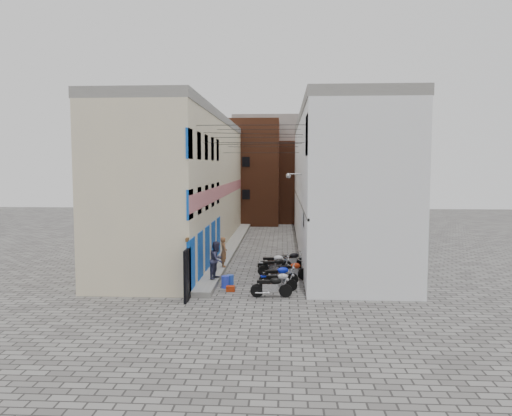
% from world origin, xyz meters
% --- Properties ---
extents(ground, '(90.00, 90.00, 0.00)m').
position_xyz_m(ground, '(0.00, 0.00, 0.00)').
color(ground, '#524F4D').
rests_on(ground, ground).
extents(plinth, '(0.90, 26.00, 0.25)m').
position_xyz_m(plinth, '(-2.05, 13.00, 0.12)').
color(plinth, gray).
rests_on(plinth, ground).
extents(building_left, '(5.10, 27.00, 9.00)m').
position_xyz_m(building_left, '(-4.98, 12.95, 4.50)').
color(building_left, beige).
rests_on(building_left, ground).
extents(building_right, '(5.94, 26.00, 9.00)m').
position_xyz_m(building_right, '(5.00, 13.00, 4.51)').
color(building_right, white).
rests_on(building_right, ground).
extents(building_far_brick_left, '(6.00, 6.00, 10.00)m').
position_xyz_m(building_far_brick_left, '(-2.00, 28.00, 5.00)').
color(building_far_brick_left, brown).
rests_on(building_far_brick_left, ground).
extents(building_far_brick_right, '(5.00, 6.00, 8.00)m').
position_xyz_m(building_far_brick_right, '(3.00, 30.00, 4.00)').
color(building_far_brick_right, brown).
rests_on(building_far_brick_right, ground).
extents(building_far_concrete, '(8.00, 5.00, 11.00)m').
position_xyz_m(building_far_concrete, '(0.00, 34.00, 5.50)').
color(building_far_concrete, gray).
rests_on(building_far_concrete, ground).
extents(far_shopfront, '(2.00, 0.30, 2.40)m').
position_xyz_m(far_shopfront, '(0.00, 25.20, 1.20)').
color(far_shopfront, black).
rests_on(far_shopfront, ground).
extents(overhead_wires, '(5.80, 13.02, 1.32)m').
position_xyz_m(overhead_wires, '(0.00, 7.64, 7.12)').
color(overhead_wires, black).
rests_on(overhead_wires, ground).
extents(motorcycle_a, '(1.82, 0.59, 1.05)m').
position_xyz_m(motorcycle_a, '(0.99, 0.32, 0.52)').
color(motorcycle_a, black).
rests_on(motorcycle_a, ground).
extents(motorcycle_b, '(1.70, 0.62, 0.97)m').
position_xyz_m(motorcycle_b, '(1.30, 1.48, 0.48)').
color(motorcycle_b, silver).
rests_on(motorcycle_b, ground).
extents(motorcycle_c, '(2.01, 1.13, 1.11)m').
position_xyz_m(motorcycle_c, '(1.28, 2.28, 0.56)').
color(motorcycle_c, '#0D20CC').
rests_on(motorcycle_c, ground).
extents(motorcycle_d, '(1.95, 1.23, 1.08)m').
position_xyz_m(motorcycle_d, '(1.90, 3.45, 0.54)').
color(motorcycle_d, '#9E250B').
rests_on(motorcycle_d, ground).
extents(motorcycle_e, '(1.95, 1.07, 1.07)m').
position_xyz_m(motorcycle_e, '(1.09, 4.51, 0.54)').
color(motorcycle_e, black).
rests_on(motorcycle_e, ground).
extents(motorcycle_f, '(1.90, 0.76, 1.07)m').
position_xyz_m(motorcycle_f, '(1.04, 5.55, 0.54)').
color(motorcycle_f, silver).
rests_on(motorcycle_f, ground).
extents(motorcycle_g, '(1.95, 1.25, 1.08)m').
position_xyz_m(motorcycle_g, '(1.90, 6.28, 0.54)').
color(motorcycle_g, black).
rests_on(motorcycle_g, ground).
extents(person_a, '(0.56, 0.68, 1.60)m').
position_xyz_m(person_a, '(-1.70, 5.43, 1.05)').
color(person_a, '#915A34').
rests_on(person_a, plinth).
extents(person_b, '(0.90, 1.03, 1.80)m').
position_xyz_m(person_b, '(-1.70, 2.69, 1.15)').
color(person_b, '#34344E').
rests_on(person_b, plinth).
extents(water_jug_near, '(0.40, 0.40, 0.56)m').
position_xyz_m(water_jug_near, '(-1.20, 1.86, 0.28)').
color(water_jug_near, blue).
rests_on(water_jug_near, ground).
extents(water_jug_far, '(0.39, 0.39, 0.53)m').
position_xyz_m(water_jug_far, '(-1.00, 2.25, 0.26)').
color(water_jug_far, '#2448B5').
rests_on(water_jug_far, ground).
extents(red_crate, '(0.39, 0.29, 0.24)m').
position_xyz_m(red_crate, '(-0.88, 1.24, 0.12)').
color(red_crate, '#9C290B').
rests_on(red_crate, ground).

